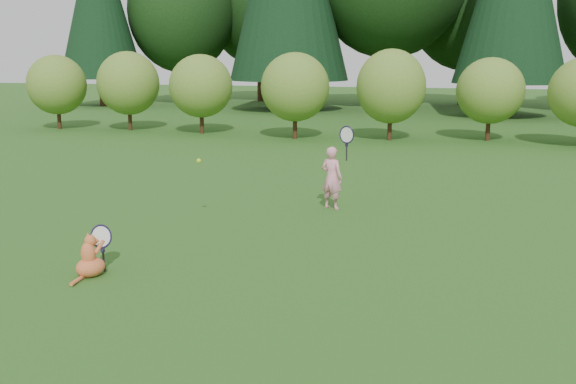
% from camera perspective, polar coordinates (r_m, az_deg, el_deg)
% --- Properties ---
extents(ground, '(100.00, 100.00, 0.00)m').
position_cam_1_polar(ground, '(8.73, -2.66, -5.47)').
color(ground, '#215919').
rests_on(ground, ground).
extents(shrub_row, '(28.00, 3.00, 2.80)m').
position_cam_1_polar(shrub_row, '(21.12, 8.28, 8.49)').
color(shrub_row, '#577825').
rests_on(shrub_row, ground).
extents(child, '(0.64, 0.38, 1.65)m').
position_cam_1_polar(child, '(11.17, 3.95, 1.39)').
color(child, pink).
rests_on(child, ground).
extents(cat, '(0.49, 0.82, 0.71)m').
position_cam_1_polar(cat, '(8.15, -17.18, -5.27)').
color(cat, '#C24A25').
rests_on(cat, ground).
extents(tennis_ball, '(0.08, 0.08, 0.08)m').
position_cam_1_polar(tennis_ball, '(10.24, -7.93, 2.76)').
color(tennis_ball, '#A5CF18').
rests_on(tennis_ball, ground).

